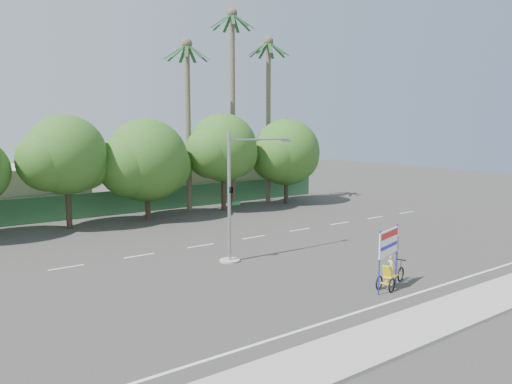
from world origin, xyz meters
TOP-DOWN VIEW (x-y plane):
  - ground at (0.00, 0.00)m, footprint 120.00×120.00m
  - sidewalk_near at (0.00, -7.50)m, footprint 50.00×2.40m
  - fence at (0.00, 21.50)m, footprint 38.00×0.08m
  - building_left at (-10.00, 26.00)m, footprint 12.00×8.00m
  - building_right at (8.00, 26.00)m, footprint 14.00×8.00m
  - tree_left at (-7.05, 18.00)m, footprint 6.66×5.60m
  - tree_center at (-1.05, 18.00)m, footprint 7.62×6.40m
  - tree_right at (5.95, 18.00)m, footprint 6.90×5.80m
  - tree_far_right at (12.95, 18.00)m, footprint 7.38×6.20m
  - palm_tall at (8.00, 19.50)m, footprint 3.73×3.79m
  - palm_mid at (12.00, 19.50)m, footprint 3.73×3.79m
  - palm_short at (3.50, 19.50)m, footprint 3.73×3.79m
  - traffic_signal at (-2.20, 3.98)m, footprint 4.72×1.10m
  - trike_billboard at (0.96, -3.98)m, footprint 2.83×1.15m

SIDE VIEW (x-z plane):
  - ground at x=0.00m, z-range 0.00..0.00m
  - sidewalk_near at x=0.00m, z-range 0.00..0.12m
  - fence at x=0.00m, z-range 0.00..2.00m
  - trike_billboard at x=0.96m, z-range -0.28..2.60m
  - building_right at x=8.00m, z-range 0.00..3.60m
  - building_left at x=-10.00m, z-range 0.00..4.00m
  - traffic_signal at x=-2.20m, z-range -0.58..6.42m
  - tree_center at x=-1.05m, z-range 0.54..8.39m
  - tree_far_right at x=12.95m, z-range 0.68..8.61m
  - tree_left at x=-7.05m, z-range 1.02..9.09m
  - tree_right at x=5.95m, z-range 1.06..9.42m
  - palm_short at x=3.50m, z-range 1.64..16.09m
  - palm_mid at x=12.00m, z-range 1.67..17.12m
  - palm_tall at x=8.00m, z-range 1.74..19.19m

